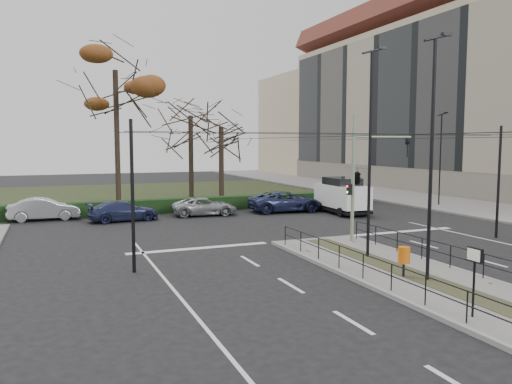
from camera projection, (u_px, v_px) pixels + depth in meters
ground at (368, 262)px, 21.44m from camera, size 140.00×140.00×0.00m
median_island at (406, 274)px, 19.13m from camera, size 4.40×15.00×0.14m
sidewalk_east at (391, 195)px, 48.48m from camera, size 8.00×90.00×0.14m
park at (125, 195)px, 48.67m from camera, size 38.00×26.00×0.10m
hedge at (150, 206)px, 36.28m from camera, size 38.00×1.00×1.00m
apartment_block at (459, 93)px, 53.04m from camera, size 13.09×52.10×21.64m
median_railing at (409, 251)px, 18.95m from camera, size 4.14×13.24×0.92m
catenary at (349, 180)px, 22.60m from camera, size 20.00×34.00×6.00m
traffic_light at (359, 176)px, 25.10m from camera, size 3.87×2.20×5.69m
litter_bin at (404, 255)px, 18.39m from camera, size 0.44×0.44×1.13m
info_panel at (475, 263)px, 14.05m from camera, size 0.11×0.52×2.00m
streetlamp_median_near at (432, 157)px, 17.64m from camera, size 0.73×0.15×8.77m
streetlamp_median_far at (370, 152)px, 21.31m from camera, size 0.75×0.15×9.00m
streetlamp_sidewalk at (440, 158)px, 39.91m from camera, size 0.62×0.13×7.41m
parked_car_second at (44, 209)px, 32.97m from camera, size 4.51×1.64×1.48m
parked_car_third at (123, 211)px, 32.64m from camera, size 4.67×2.25×1.31m
parked_car_fourth at (205, 206)px, 35.18m from camera, size 4.73×2.56×1.26m
white_van at (342, 195)px, 36.13m from camera, size 2.41×5.05×2.60m
rust_tree at (115, 70)px, 41.44m from camera, size 8.52×8.52×14.52m
bare_tree_center at (191, 122)px, 45.99m from camera, size 7.79×7.79×9.99m
bare_tree_near at (221, 132)px, 43.73m from camera, size 5.00×5.00×8.52m
parked_car_fifth at (286, 201)px, 37.10m from camera, size 5.69×2.95×1.53m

